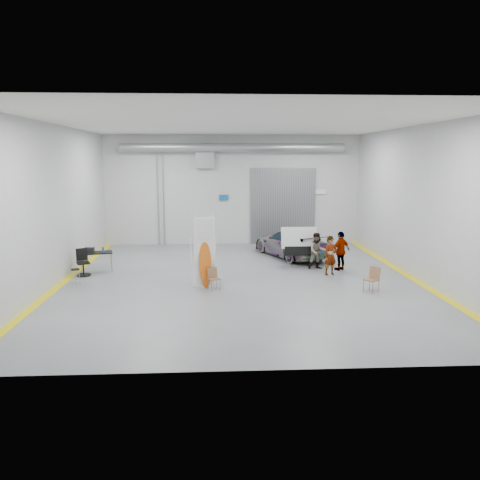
{
  "coord_description": "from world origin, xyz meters",
  "views": [
    {
      "loc": [
        -0.96,
        -17.83,
        4.7
      ],
      "look_at": [
        0.01,
        0.55,
        1.5
      ],
      "focal_mm": 35.0,
      "sensor_mm": 36.0,
      "label": 1
    }
  ],
  "objects_px": {
    "surfboard_display": "(203,258)",
    "shop_stool": "(76,277)",
    "person_b": "(317,251)",
    "person_c": "(341,251)",
    "folding_chair_near": "(214,283)",
    "office_chair": "(84,264)",
    "sedan_car": "(290,243)",
    "work_table": "(94,252)",
    "person_a": "(330,256)",
    "folding_chair_far": "(371,285)"
  },
  "relations": [
    {
      "from": "person_a",
      "to": "person_b",
      "type": "relative_size",
      "value": 1.01
    },
    {
      "from": "person_c",
      "to": "folding_chair_far",
      "type": "height_order",
      "value": "person_c"
    },
    {
      "from": "sedan_car",
      "to": "person_c",
      "type": "distance_m",
      "value": 3.37
    },
    {
      "from": "sedan_car",
      "to": "office_chair",
      "type": "height_order",
      "value": "sedan_car"
    },
    {
      "from": "person_a",
      "to": "work_table",
      "type": "distance_m",
      "value": 9.84
    },
    {
      "from": "surfboard_display",
      "to": "office_chair",
      "type": "bearing_deg",
      "value": 137.86
    },
    {
      "from": "person_a",
      "to": "office_chair",
      "type": "xyz_separation_m",
      "value": [
        -10.07,
        0.43,
        -0.32
      ]
    },
    {
      "from": "surfboard_display",
      "to": "folding_chair_far",
      "type": "height_order",
      "value": "surfboard_display"
    },
    {
      "from": "person_b",
      "to": "shop_stool",
      "type": "distance_m",
      "value": 9.88
    },
    {
      "from": "folding_chair_near",
      "to": "shop_stool",
      "type": "xyz_separation_m",
      "value": [
        -5.19,
        0.84,
        0.07
      ]
    },
    {
      "from": "surfboard_display",
      "to": "folding_chair_far",
      "type": "bearing_deg",
      "value": -26.9
    },
    {
      "from": "person_a",
      "to": "office_chair",
      "type": "bearing_deg",
      "value": 156.97
    },
    {
      "from": "sedan_car",
      "to": "work_table",
      "type": "xyz_separation_m",
      "value": [
        -8.72,
        -2.64,
        0.16
      ]
    },
    {
      "from": "person_c",
      "to": "person_a",
      "type": "bearing_deg",
      "value": 19.43
    },
    {
      "from": "person_a",
      "to": "folding_chair_far",
      "type": "height_order",
      "value": "person_a"
    },
    {
      "from": "person_c",
      "to": "office_chair",
      "type": "height_order",
      "value": "person_c"
    },
    {
      "from": "sedan_car",
      "to": "folding_chair_near",
      "type": "xyz_separation_m",
      "value": [
        -3.69,
        -5.65,
        -0.43
      ]
    },
    {
      "from": "person_c",
      "to": "folding_chair_near",
      "type": "bearing_deg",
      "value": -4.29
    },
    {
      "from": "surfboard_display",
      "to": "folding_chair_far",
      "type": "xyz_separation_m",
      "value": [
        5.98,
        -0.9,
        -0.85
      ]
    },
    {
      "from": "person_c",
      "to": "person_b",
      "type": "bearing_deg",
      "value": -46.68
    },
    {
      "from": "sedan_car",
      "to": "shop_stool",
      "type": "relative_size",
      "value": 7.21
    },
    {
      "from": "person_b",
      "to": "person_c",
      "type": "height_order",
      "value": "person_c"
    },
    {
      "from": "sedan_car",
      "to": "shop_stool",
      "type": "bearing_deg",
      "value": 5.89
    },
    {
      "from": "person_a",
      "to": "folding_chair_far",
      "type": "xyz_separation_m",
      "value": [
        0.83,
        -2.63,
        -0.51
      ]
    },
    {
      "from": "person_c",
      "to": "work_table",
      "type": "bearing_deg",
      "value": -32.77
    },
    {
      "from": "person_a",
      "to": "person_c",
      "type": "distance_m",
      "value": 1.01
    },
    {
      "from": "sedan_car",
      "to": "person_c",
      "type": "height_order",
      "value": "person_c"
    },
    {
      "from": "sedan_car",
      "to": "office_chair",
      "type": "bearing_deg",
      "value": -2.74
    },
    {
      "from": "person_a",
      "to": "person_b",
      "type": "distance_m",
      "value": 1.1
    },
    {
      "from": "folding_chair_near",
      "to": "folding_chair_far",
      "type": "distance_m",
      "value": 5.62
    },
    {
      "from": "shop_stool",
      "to": "work_table",
      "type": "distance_m",
      "value": 2.24
    },
    {
      "from": "folding_chair_near",
      "to": "folding_chair_far",
      "type": "xyz_separation_m",
      "value": [
        5.58,
        -0.66,
        0.03
      ]
    },
    {
      "from": "surfboard_display",
      "to": "shop_stool",
      "type": "distance_m",
      "value": 4.9
    },
    {
      "from": "person_c",
      "to": "sedan_car",
      "type": "bearing_deg",
      "value": -90.93
    },
    {
      "from": "person_b",
      "to": "office_chair",
      "type": "height_order",
      "value": "person_b"
    },
    {
      "from": "folding_chair_near",
      "to": "person_b",
      "type": "bearing_deg",
      "value": 11.84
    },
    {
      "from": "work_table",
      "to": "office_chair",
      "type": "bearing_deg",
      "value": -115.5
    },
    {
      "from": "surfboard_display",
      "to": "work_table",
      "type": "height_order",
      "value": "surfboard_display"
    },
    {
      "from": "person_c",
      "to": "shop_stool",
      "type": "bearing_deg",
      "value": -21.08
    },
    {
      "from": "person_b",
      "to": "office_chair",
      "type": "distance_m",
      "value": 9.77
    },
    {
      "from": "person_b",
      "to": "work_table",
      "type": "distance_m",
      "value": 9.46
    },
    {
      "from": "person_a",
      "to": "person_b",
      "type": "bearing_deg",
      "value": 86.63
    },
    {
      "from": "folding_chair_near",
      "to": "shop_stool",
      "type": "relative_size",
      "value": 1.23
    },
    {
      "from": "folding_chair_near",
      "to": "surfboard_display",
      "type": "bearing_deg",
      "value": 126.94
    },
    {
      "from": "person_c",
      "to": "office_chair",
      "type": "distance_m",
      "value": 10.72
    },
    {
      "from": "folding_chair_near",
      "to": "folding_chair_far",
      "type": "bearing_deg",
      "value": -29.16
    },
    {
      "from": "person_a",
      "to": "work_table",
      "type": "bearing_deg",
      "value": 153.35
    },
    {
      "from": "folding_chair_near",
      "to": "work_table",
      "type": "height_order",
      "value": "work_table"
    },
    {
      "from": "sedan_car",
      "to": "shop_stool",
      "type": "xyz_separation_m",
      "value": [
        -8.88,
        -4.82,
        -0.35
      ]
    },
    {
      "from": "person_a",
      "to": "office_chair",
      "type": "distance_m",
      "value": 10.09
    }
  ]
}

